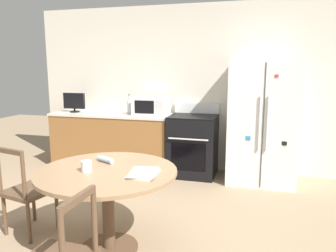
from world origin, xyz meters
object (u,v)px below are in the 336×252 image
Objects in this scene: candle_glass at (86,167)px; oven_range at (193,145)px; refrigerator at (263,122)px; counter_bottle at (129,106)px; dining_chair_left at (27,191)px; microwave at (151,106)px; countertop_tv at (74,102)px.

oven_range is at bearing 79.03° from candle_glass.
refrigerator is 2.07m from counter_bottle.
candle_glass is at bearing -76.25° from counter_bottle.
oven_range reaches higher than dining_chair_left.
microwave is 0.37m from counter_bottle.
countertop_tv is at bearing -176.57° from microwave.
refrigerator is at bearing -0.59° from countertop_tv.
countertop_tv is at bearing -176.29° from counter_bottle.
refrigerator is 1.61× the size of oven_range.
candle_glass is at bearing -84.68° from microwave.
refrigerator is 18.60× the size of candle_glass.
refrigerator is 1.92× the size of dining_chair_left.
oven_range is 0.90m from microwave.
microwave is at bearing 95.32° from candle_glass.
refrigerator reaches higher than candle_glass.
microwave reaches higher than dining_chair_left.
counter_bottle is (-1.06, 0.05, 0.55)m from oven_range.
oven_range is 2.54m from dining_chair_left.
dining_chair_left is (-2.22, -2.19, -0.43)m from refrigerator.
refrigerator reaches higher than dining_chair_left.
oven_range is at bearing -5.91° from microwave.
refrigerator reaches higher than microwave.
candle_glass is (0.59, -2.43, -0.22)m from counter_bottle.
oven_range is 2.88× the size of countertop_tv.
microwave is at bearing 176.28° from refrigerator.
microwave is 5.71× the size of candle_glass.
dining_chair_left is at bearing -93.91° from counter_bottle.
counter_bottle reaches higher than dining_chair_left.
counter_bottle is (0.95, 0.06, -0.05)m from countertop_tv.
refrigerator is 3.26× the size of microwave.
dining_chair_left reaches higher than candle_glass.
candle_glass is (-0.46, -2.38, 0.32)m from oven_range.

